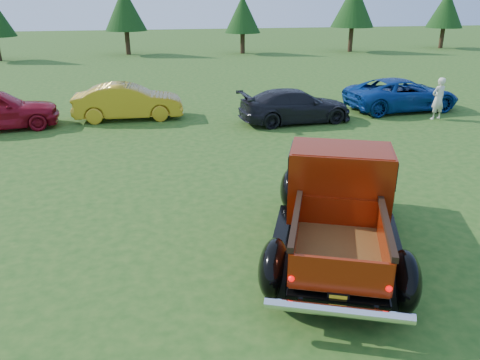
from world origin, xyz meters
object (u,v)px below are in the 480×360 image
Objects in this scene: tree_east at (354,5)px; tree_far_east at (446,9)px; pickup_truck at (338,198)px; show_car_blue at (402,94)px; tree_mid_right at (243,14)px; show_car_yellow at (128,102)px; show_car_grey at (295,106)px; spectator at (438,99)px; tree_mid_left at (125,9)px.

tree_far_east is at bearing 6.34° from tree_east.
pickup_truck is 11.92m from show_car_blue.
tree_mid_right is 1.10× the size of show_car_yellow.
show_car_grey is 5.39m from spectator.
tree_mid_right is 1.06× the size of show_car_grey.
pickup_truck reaches higher than show_car_grey.
pickup_truck is 1.16× the size of show_car_blue.
tree_east is 26.50m from show_car_yellow.
tree_far_east is at bearing -40.72° from show_car_blue.
show_car_blue is (11.31, -21.82, -2.75)m from tree_mid_left.
tree_mid_right is at bearing -21.81° from show_car_yellow.
show_car_blue is at bearing -126.36° from tree_far_east.
show_car_yellow is 0.96× the size of show_car_grey.
tree_mid_left is 1.25× the size of show_car_yellow.
tree_mid_right is at bearing 1.96° from show_car_blue.
tree_mid_right is 22.11m from show_car_grey.
tree_mid_left is at bearing 175.24° from tree_east.
spectator is (0.55, -1.65, 0.14)m from show_car_blue.
show_car_grey is (1.98, 8.78, -0.28)m from pickup_truck.
tree_mid_left reaches higher than show_car_yellow.
show_car_yellow is at bearing -88.66° from tree_mid_left.
pickup_truck is 3.42× the size of spectator.
show_car_grey is 0.90× the size of show_car_blue.
tree_east is 1.12× the size of tree_far_east.
show_car_yellow is (-8.50, -20.17, -2.31)m from tree_mid_right.
show_car_grey is 2.66× the size of spectator.
tree_far_east reaches higher than show_car_yellow.
tree_mid_left is 27.00m from tree_far_east.
show_car_yellow is (0.50, -21.17, -2.72)m from tree_mid_left.
tree_east is (18.00, -1.50, 0.27)m from tree_mid_left.
tree_mid_right is at bearing 103.48° from pickup_truck.
tree_mid_right reaches higher than show_car_yellow.
show_car_yellow is 2.56× the size of spectator.
tree_far_east is at bearing -50.99° from show_car_yellow.
tree_mid_left is at bearing 23.03° from show_car_blue.
show_car_blue is at bearing -92.37° from show_car_yellow.
show_car_grey is at bearing 97.64° from show_car_blue.
show_car_grey is at bearing -18.35° from spectator.
show_car_blue is at bearing -108.24° from tree_east.
show_car_blue is (10.81, -0.65, -0.02)m from show_car_yellow.
spectator is (11.36, -2.30, 0.12)m from show_car_yellow.
show_car_yellow is at bearing 69.50° from show_car_grey.
tree_east is 1.35× the size of show_car_yellow.
show_car_grey is at bearing -96.53° from tree_mid_right.
pickup_truck is 9.00m from show_car_grey.
tree_mid_right is 0.92× the size of tree_far_east.
show_car_yellow is at bearing -131.67° from tree_east.
show_car_blue is at bearing -83.38° from spectator.
pickup_truck is at bearing -81.86° from tree_mid_left.
show_car_grey is at bearing 99.11° from pickup_truck.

